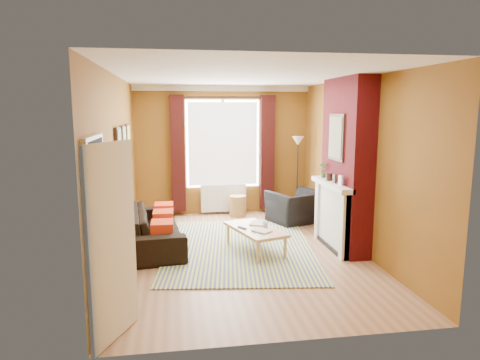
# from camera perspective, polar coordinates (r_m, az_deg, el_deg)

# --- Properties ---
(ground) EXTENTS (5.50, 5.50, 0.00)m
(ground) POSITION_cam_1_polar(r_m,az_deg,el_deg) (7.05, 0.32, -9.59)
(ground) COLOR #8D6140
(ground) RESTS_ON ground
(room_walls) EXTENTS (3.82, 5.54, 2.83)m
(room_walls) POSITION_cam_1_polar(r_m,az_deg,el_deg) (7.12, 4.95, 1.99)
(room_walls) COLOR brown
(room_walls) RESTS_ON ground
(striped_rug) EXTENTS (2.79, 3.59, 0.02)m
(striped_rug) POSITION_cam_1_polar(r_m,az_deg,el_deg) (7.24, -0.08, -9.01)
(striped_rug) COLOR #34428F
(striped_rug) RESTS_ON ground
(sofa) EXTENTS (1.06, 2.25, 0.64)m
(sofa) POSITION_cam_1_polar(r_m,az_deg,el_deg) (7.41, -11.35, -6.25)
(sofa) COLOR black
(sofa) RESTS_ON ground
(armchair) EXTENTS (1.25, 1.18, 0.65)m
(armchair) POSITION_cam_1_polar(r_m,az_deg,el_deg) (8.84, 7.43, -3.57)
(armchair) COLOR black
(armchair) RESTS_ON ground
(coffee_table) EXTENTS (0.92, 1.31, 0.40)m
(coffee_table) POSITION_cam_1_polar(r_m,az_deg,el_deg) (6.99, 2.04, -6.73)
(coffee_table) COLOR #DAB27E
(coffee_table) RESTS_ON ground
(wicker_stool) EXTENTS (0.45, 0.45, 0.45)m
(wicker_stool) POSITION_cam_1_polar(r_m,az_deg,el_deg) (9.31, -0.34, -3.45)
(wicker_stool) COLOR #9E7844
(wicker_stool) RESTS_ON ground
(floor_lamp) EXTENTS (0.29, 0.29, 1.73)m
(floor_lamp) POSITION_cam_1_polar(r_m,az_deg,el_deg) (9.21, 7.71, 3.51)
(floor_lamp) COLOR black
(floor_lamp) RESTS_ON ground
(book_a) EXTENTS (0.35, 0.36, 0.03)m
(book_a) POSITION_cam_1_polar(r_m,az_deg,el_deg) (6.69, 2.30, -6.97)
(book_a) COLOR #999999
(book_a) RESTS_ON coffee_table
(book_b) EXTENTS (0.35, 0.40, 0.02)m
(book_b) POSITION_cam_1_polar(r_m,az_deg,el_deg) (7.24, 1.47, -5.70)
(book_b) COLOR #999999
(book_b) RESTS_ON coffee_table
(mug) EXTENTS (0.14, 0.14, 0.10)m
(mug) POSITION_cam_1_polar(r_m,az_deg,el_deg) (6.98, 3.42, -5.97)
(mug) COLOR #999999
(mug) RESTS_ON coffee_table
(tv_remote) EXTENTS (0.13, 0.18, 0.02)m
(tv_remote) POSITION_cam_1_polar(r_m,az_deg,el_deg) (6.94, 0.30, -6.36)
(tv_remote) COLOR #242427
(tv_remote) RESTS_ON coffee_table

